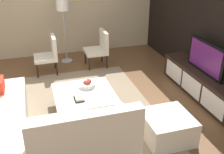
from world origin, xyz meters
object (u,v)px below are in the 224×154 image
object	(u,v)px
floor_lamp	(63,8)
sectional_couch	(28,126)
accent_chair_near	(49,53)
accent_chair_far	(99,47)
fruit_bowl	(87,84)
television	(206,57)
media_console	(202,84)
book_stack	(79,98)
coffee_table	(84,101)
ottoman	(167,127)

from	to	relation	value
floor_lamp	sectional_couch	bearing A→B (deg)	-18.29
sectional_couch	accent_chair_near	bearing A→B (deg)	167.34
accent_chair_far	fruit_bowl	bearing A→B (deg)	-21.73
television	floor_lamp	size ratio (longest dim) A/B	0.65
television	accent_chair_near	world-z (taller)	television
media_console	accent_chair_near	distance (m)	3.35
book_stack	television	bearing A→B (deg)	92.67
sectional_couch	floor_lamp	size ratio (longest dim) A/B	1.45
sectional_couch	accent_chair_near	distance (m)	2.51
media_console	sectional_couch	distance (m)	3.30
floor_lamp	accent_chair_far	distance (m)	1.24
sectional_couch	fruit_bowl	world-z (taller)	sectional_couch
fruit_bowl	accent_chair_far	world-z (taller)	accent_chair_far
coffee_table	accent_chair_near	xyz separation A→B (m)	(-1.84, -0.42, 0.29)
media_console	ottoman	xyz separation A→B (m)	(1.00, -1.26, -0.05)
ottoman	book_stack	distance (m)	1.48
sectional_couch	floor_lamp	xyz separation A→B (m)	(-3.03, 1.00, 1.06)
floor_lamp	fruit_bowl	size ratio (longest dim) A/B	5.77
media_console	floor_lamp	distance (m)	3.57
media_console	floor_lamp	bearing A→B (deg)	-138.25
accent_chair_far	television	bearing A→B (deg)	36.42
floor_lamp	accent_chair_far	size ratio (longest dim) A/B	1.86
coffee_table	floor_lamp	xyz separation A→B (m)	(-2.43, 0.04, 1.14)
coffee_table	accent_chair_far	bearing A→B (deg)	158.11
accent_chair_near	coffee_table	bearing A→B (deg)	17.10
sectional_couch	coffee_table	world-z (taller)	sectional_couch
ottoman	media_console	bearing A→B (deg)	128.59
coffee_table	ottoman	world-z (taller)	ottoman
fruit_bowl	coffee_table	bearing A→B (deg)	-29.17
media_console	ottoman	bearing A→B (deg)	-51.41
media_console	ottoman	size ratio (longest dim) A/B	3.15
television	accent_chair_near	size ratio (longest dim) A/B	1.21
media_console	accent_chair_far	distance (m)	2.54
accent_chair_near	fruit_bowl	bearing A→B (deg)	21.70
floor_lamp	accent_chair_far	bearing A→B (deg)	55.09
accent_chair_near	accent_chair_far	world-z (taller)	same
coffee_table	book_stack	world-z (taller)	book_stack
book_stack	fruit_bowl	bearing A→B (deg)	150.26
coffee_table	fruit_bowl	size ratio (longest dim) A/B	3.66
coffee_table	floor_lamp	world-z (taller)	floor_lamp
floor_lamp	coffee_table	bearing A→B (deg)	-0.86
sectional_couch	book_stack	size ratio (longest dim) A/B	10.97
accent_chair_far	accent_chair_near	bearing A→B (deg)	-86.99
sectional_couch	fruit_bowl	size ratio (longest dim) A/B	8.34
floor_lamp	fruit_bowl	xyz separation A→B (m)	(2.25, 0.07, -0.92)
television	fruit_bowl	xyz separation A→B (m)	(-0.28, -2.19, -0.37)
accent_chair_far	book_stack	bearing A→B (deg)	-23.43
sectional_couch	coffee_table	xyz separation A→B (m)	(-0.60, 0.96, -0.09)
television	fruit_bowl	distance (m)	2.24
ottoman	television	bearing A→B (deg)	128.58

